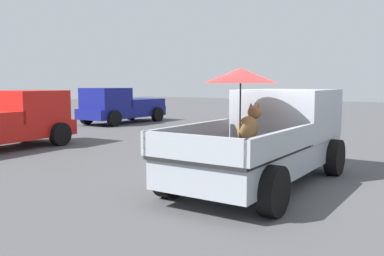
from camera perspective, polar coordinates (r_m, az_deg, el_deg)
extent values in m
plane|color=#4C4C4F|center=(8.64, 9.33, -7.64)|extent=(80.00, 80.00, 0.00)
cylinder|color=black|center=(10.52, 8.41, -2.92)|extent=(0.81, 0.32, 0.80)
cylinder|color=black|center=(9.87, 18.79, -3.79)|extent=(0.81, 0.32, 0.80)
cylinder|color=black|center=(7.55, -3.01, -6.46)|extent=(0.81, 0.32, 0.80)
cylinder|color=black|center=(6.61, 10.94, -8.40)|extent=(0.81, 0.32, 0.80)
cube|color=#9EA3AD|center=(8.52, 9.40, -3.91)|extent=(5.08, 2.05, 0.50)
cube|color=#9EA3AD|center=(9.72, 12.86, 1.94)|extent=(2.19, 1.96, 1.08)
cube|color=#4C606B|center=(10.64, 14.79, 3.32)|extent=(0.15, 1.72, 0.64)
cube|color=black|center=(7.46, 5.81, -3.12)|extent=(2.89, 1.98, 0.06)
cube|color=#9EA3AD|center=(7.89, -0.10, -0.89)|extent=(2.80, 0.24, 0.40)
cube|color=#9EA3AD|center=(7.05, 12.47, -1.89)|extent=(2.80, 0.24, 0.40)
cube|color=#9EA3AD|center=(6.27, 0.08, -2.73)|extent=(0.19, 1.84, 0.40)
ellipsoid|color=olive|center=(8.29, 7.57, -0.18)|extent=(0.70, 0.35, 0.52)
sphere|color=olive|center=(8.53, 8.48, 2.14)|extent=(0.29, 0.29, 0.28)
cone|color=olive|center=(8.56, 8.01, 3.10)|extent=(0.09, 0.09, 0.12)
cone|color=olive|center=(8.49, 8.99, 3.06)|extent=(0.09, 0.09, 0.12)
cylinder|color=black|center=(7.98, 6.56, 2.04)|extent=(0.03, 0.03, 1.20)
cone|color=red|center=(7.96, 6.62, 7.09)|extent=(1.46, 1.46, 0.28)
cylinder|color=black|center=(20.06, -10.50, 1.28)|extent=(0.77, 0.29, 0.76)
cylinder|color=black|center=(21.44, -14.11, 1.51)|extent=(0.77, 0.29, 0.76)
cylinder|color=black|center=(22.43, -4.73, 1.87)|extent=(0.77, 0.29, 0.76)
cylinder|color=black|center=(23.68, -8.30, 2.05)|extent=(0.77, 0.29, 0.76)
cube|color=navy|center=(21.85, -9.32, 2.14)|extent=(4.86, 1.97, 0.50)
cube|color=navy|center=(20.96, -11.62, 3.98)|extent=(1.96, 1.87, 1.00)
cube|color=navy|center=(22.56, -7.58, 3.44)|extent=(2.76, 1.90, 0.40)
cylinder|color=black|center=(15.81, -22.13, -0.36)|extent=(0.78, 0.34, 0.76)
cylinder|color=black|center=(14.36, -17.46, -0.80)|extent=(0.78, 0.34, 0.76)
cube|color=red|center=(14.74, -21.23, 2.83)|extent=(2.09, 2.00, 1.00)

